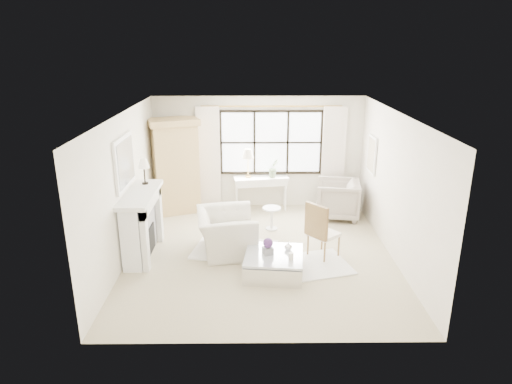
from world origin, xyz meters
TOP-DOWN VIEW (x-y plane):
  - floor at (0.00, 0.00)m, footprint 5.50×5.50m
  - ceiling at (0.00, 0.00)m, footprint 5.50×5.50m
  - wall_back at (0.00, 2.75)m, footprint 5.00×0.00m
  - wall_front at (0.00, -2.75)m, footprint 5.00×0.00m
  - wall_left at (-2.50, 0.00)m, footprint 0.00×5.50m
  - wall_right at (2.50, 0.00)m, footprint 0.00×5.50m
  - window_pane at (0.30, 2.73)m, footprint 2.40×0.02m
  - window_frame at (0.30, 2.72)m, footprint 2.50×0.04m
  - curtain_rod at (0.30, 2.67)m, footprint 3.30×0.04m
  - curtain_left at (-1.20, 2.65)m, footprint 0.55×0.10m
  - curtain_right at (1.80, 2.65)m, footprint 0.55×0.10m
  - fireplace at (-2.27, 0.00)m, footprint 0.58×1.66m
  - mirror_frame at (-2.47, 0.00)m, footprint 0.05×1.15m
  - mirror_glass at (-2.44, 0.00)m, footprint 0.02×1.00m
  - art_frame at (2.47, 1.70)m, footprint 0.04×0.62m
  - art_canvas at (2.45, 1.70)m, footprint 0.01×0.52m
  - mantel_lamp at (-2.25, 0.52)m, footprint 0.22×0.22m
  - armoire at (-1.95, 2.33)m, footprint 1.29×1.05m
  - console_table at (0.06, 2.52)m, footprint 1.36×0.66m
  - console_lamp at (-0.25, 2.52)m, footprint 0.28×0.28m
  - orchid_plant at (0.35, 2.50)m, footprint 0.32×0.30m
  - side_table at (0.26, 1.20)m, footprint 0.40×0.40m
  - rug_left at (-0.51, 0.15)m, footprint 1.77×1.40m
  - rug_right at (0.88, -0.53)m, footprint 1.65×1.40m
  - club_armchair at (-0.66, 0.11)m, footprint 1.26×1.39m
  - wingback_chair at (1.82, 1.92)m, footprint 1.11×1.09m
  - french_chair at (1.17, -0.14)m, footprint 0.68×0.68m
  - coffee_table at (0.22, -0.79)m, footprint 1.10×1.10m
  - planter_box at (0.11, -0.78)m, footprint 0.21×0.21m
  - planter_flowers at (0.11, -0.78)m, footprint 0.17×0.17m
  - pillar_candle at (0.50, -1.00)m, footprint 0.09×0.09m
  - coffee_vase at (0.48, -0.63)m, footprint 0.17×0.17m

SIDE VIEW (x-z plane):
  - floor at x=0.00m, z-range 0.00..0.00m
  - rug_right at x=0.88m, z-range 0.00..0.03m
  - rug_left at x=-0.51m, z-range 0.00..0.03m
  - coffee_table at x=0.22m, z-range -0.01..0.37m
  - french_chair at x=1.17m, z-range -0.23..0.85m
  - side_table at x=0.26m, z-range 0.08..0.58m
  - console_table at x=0.06m, z-range 0.00..0.80m
  - club_armchair at x=-0.66m, z-range 0.00..0.81m
  - pillar_candle at x=0.50m, z-range 0.38..0.50m
  - wingback_chair at x=1.82m, z-range 0.00..0.88m
  - planter_box at x=0.11m, z-range 0.38..0.50m
  - coffee_vase at x=0.48m, z-range 0.38..0.52m
  - planter_flowers at x=0.11m, z-range 0.50..0.68m
  - fireplace at x=-2.27m, z-range 0.02..1.28m
  - orchid_plant at x=0.35m, z-range 0.80..1.26m
  - armoire at x=-1.95m, z-range 0.02..2.26m
  - curtain_left at x=-1.20m, z-range 0.00..2.47m
  - curtain_right at x=1.80m, z-range 0.00..2.47m
  - wall_left at x=-2.50m, z-range -1.40..4.10m
  - wall_right at x=2.50m, z-range -1.40..4.10m
  - wall_back at x=0.00m, z-range -1.15..3.85m
  - wall_front at x=0.00m, z-range -1.15..3.85m
  - console_lamp at x=-0.25m, z-range 1.01..1.70m
  - art_frame at x=2.47m, z-range 1.14..1.96m
  - art_canvas at x=2.45m, z-range 1.19..1.91m
  - window_pane at x=0.30m, z-range 0.85..2.35m
  - window_frame at x=0.30m, z-range 0.85..2.35m
  - mantel_lamp at x=-2.25m, z-range 1.40..1.91m
  - mirror_frame at x=-2.47m, z-range 1.37..2.31m
  - mirror_glass at x=-2.44m, z-range 1.44..2.24m
  - curtain_rod at x=0.30m, z-range 2.45..2.49m
  - ceiling at x=0.00m, z-range 2.70..2.70m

